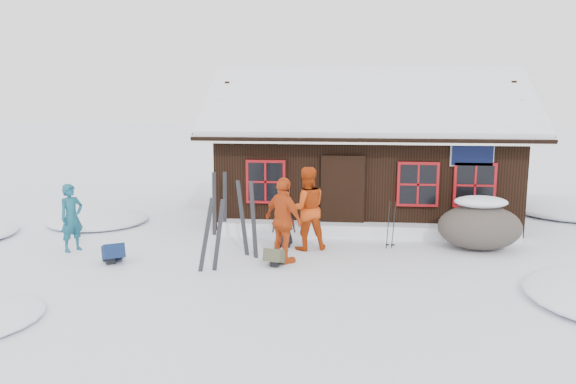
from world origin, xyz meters
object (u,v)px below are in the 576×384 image
object	(u,v)px
skier_orange_left	(306,208)
boulder	(480,225)
skier_orange_right	(284,221)
backpack_olive	(275,259)
ski_poles	(391,226)
backpack_blue	(113,255)
skier_teal	(72,218)
skier_crouched	(284,223)
ski_pair_left	(212,236)

from	to	relation	value
skier_orange_left	boulder	distance (m)	4.08
skier_orange_right	backpack_olive	world-z (taller)	skier_orange_right
skier_orange_right	ski_poles	world-z (taller)	skier_orange_right
skier_orange_left	backpack_blue	bearing A→B (deg)	1.81
skier_teal	skier_crouched	distance (m)	4.92
skier_orange_left	backpack_olive	world-z (taller)	skier_orange_left
skier_orange_right	skier_crouched	bearing A→B (deg)	-41.89
ski_poles	skier_crouched	bearing A→B (deg)	-177.03
ski_poles	backpack_blue	bearing A→B (deg)	-163.36
backpack_olive	skier_orange_right	bearing A→B (deg)	67.39
skier_teal	skier_orange_right	distance (m)	5.00
ski_pair_left	skier_orange_left	bearing A→B (deg)	50.12
boulder	ski_pair_left	xyz separation A→B (m)	(-5.81, -2.33, 0.17)
skier_crouched	backpack_olive	bearing A→B (deg)	-94.79
skier_orange_right	ski_pair_left	world-z (taller)	skier_orange_right
ski_pair_left	boulder	bearing A→B (deg)	25.13
skier_teal	backpack_blue	distance (m)	1.64
skier_orange_left	ski_pair_left	bearing A→B (deg)	28.33
skier_teal	backpack_olive	size ratio (longest dim) A/B	3.12
skier_orange_right	skier_crouched	distance (m)	1.36
skier_orange_right	skier_orange_left	bearing A→B (deg)	-67.91
skier_orange_right	backpack_olive	bearing A→B (deg)	96.54
skier_orange_right	ski_pair_left	distance (m)	1.59
boulder	skier_orange_right	bearing A→B (deg)	-160.57
skier_orange_left	skier_teal	bearing A→B (deg)	-10.71
ski_pair_left	backpack_olive	size ratio (longest dim) A/B	3.13
ski_poles	ski_pair_left	bearing A→B (deg)	-149.68
ski_pair_left	backpack_olive	distance (m)	1.47
skier_teal	skier_orange_left	world-z (taller)	skier_orange_left
skier_crouched	boulder	world-z (taller)	boulder
skier_orange_left	ski_pair_left	world-z (taller)	skier_orange_left
boulder	skier_orange_left	bearing A→B (deg)	-173.85
skier_crouched	boulder	size ratio (longest dim) A/B	0.59
skier_orange_left	backpack_olive	size ratio (longest dim) A/B	3.86
skier_crouched	backpack_blue	xyz separation A→B (m)	(-3.53, -1.68, -0.41)
ski_pair_left	ski_poles	world-z (taller)	ski_pair_left
ski_poles	backpack_blue	distance (m)	6.33
boulder	backpack_blue	size ratio (longest dim) A/B	3.35
skier_teal	skier_orange_left	size ratio (longest dim) A/B	0.81
skier_orange_right	backpack_blue	size ratio (longest dim) A/B	3.24
skier_teal	ski_pair_left	size ratio (longest dim) A/B	1.00
skier_crouched	ski_poles	distance (m)	2.53
skier_crouched	skier_orange_left	bearing A→B (deg)	-21.58
skier_teal	backpack_blue	xyz separation A→B (m)	(1.30, -0.77, -0.63)
backpack_blue	skier_teal	bearing A→B (deg)	118.48
skier_teal	backpack_olive	xyz separation A→B (m)	(4.83, -0.62, -0.65)
skier_teal	backpack_blue	size ratio (longest dim) A/B	2.74
skier_orange_right	ski_pair_left	bearing A→B (deg)	70.66
skier_teal	skier_orange_right	xyz separation A→B (m)	(4.98, -0.39, 0.14)
skier_orange_left	skier_crouched	world-z (taller)	skier_orange_left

